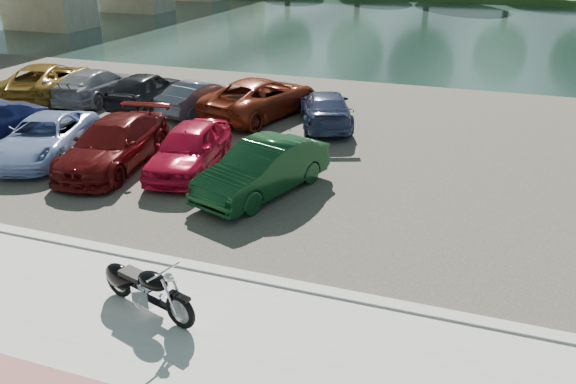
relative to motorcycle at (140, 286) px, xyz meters
The scene contains 16 objects.
ground 1.27m from the motorcycle, 21.16° to the right, with size 200.00×200.00×0.00m, color #595447.
promenade 1.84m from the motorcycle, 52.93° to the right, with size 60.00×6.00×0.10m, color beige.
kerb 1.97m from the motorcycle, 56.07° to the left, with size 60.00×0.30×0.14m, color beige.
parking_lot 10.65m from the motorcycle, 84.24° to the left, with size 60.00×18.00×0.04m, color #3D3931.
river 39.61m from the motorcycle, 88.46° to the left, with size 120.00×40.00×0.00m, color #192E29.
motorcycle is the anchor object (origin of this frame).
car_2 9.50m from the motorcycle, 140.45° to the left, with size 2.13×4.62×1.28m, color #9AAEE0.
car_3 7.74m from the motorcycle, 128.18° to the left, with size 1.97×4.86×1.41m, color #500B0B.
car_4 6.96m from the motorcycle, 110.64° to the left, with size 1.66×4.14×1.41m, color #B30B2C.
car_5 5.71m from the motorcycle, 88.04° to the left, with size 1.49×4.28×1.41m, color #0E3519.
car_6 17.24m from the motorcycle, 135.61° to the left, with size 2.51×5.44×1.51m, color olive.
car_7 15.85m from the motorcycle, 129.11° to the left, with size 1.92×4.73×1.37m, color gray.
car_8 14.46m from the motorcycle, 121.65° to the left, with size 1.69×4.19×1.43m, color black.
car_9 13.19m from the motorcycle, 112.30° to the left, with size 1.34×3.83×1.26m, color slate.
car_10 12.80m from the motorcycle, 101.59° to the left, with size 2.48×5.37×1.49m, color maroon.
car_11 12.18m from the motorcycle, 89.35° to the left, with size 1.78×4.37×1.27m, color navy.
Camera 1 is at (4.37, -6.91, 6.38)m, focal length 35.00 mm.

